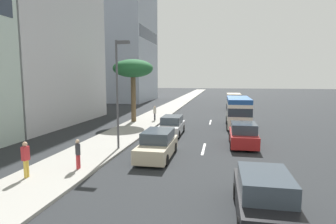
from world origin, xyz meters
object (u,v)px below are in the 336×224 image
van_lead (234,101)px  car_second (172,126)px  car_fifth (264,197)px  car_fourth (158,145)px  car_third (243,135)px  minibus_sixth (238,111)px  palm_tree (133,69)px  pedestrian_by_tree (155,112)px  street_lamp (119,83)px  pedestrian_near_lamp (78,153)px  pedestrian_mid_block (26,158)px

van_lead → car_second: van_lead is taller
car_second → car_fifth: 14.88m
car_second → car_fourth: (-7.09, -0.37, 0.03)m
car_third → minibus_sixth: size_ratio=0.65×
van_lead → car_second: bearing=163.5°
car_fourth → minibus_sixth: bearing=155.4°
car_fifth → palm_tree: palm_tree is taller
car_fifth → pedestrian_by_tree: bearing=23.2°
car_third → car_fourth: size_ratio=0.90×
minibus_sixth → street_lamp: (-10.85, 8.33, 2.91)m
car_second → pedestrian_by_tree: bearing=-155.0°
palm_tree → pedestrian_near_lamp: bearing=-172.5°
van_lead → pedestrian_near_lamp: size_ratio=3.06×
pedestrian_near_lamp → minibus_sixth: bearing=113.6°
minibus_sixth → pedestrian_mid_block: 20.05m
minibus_sixth → street_lamp: size_ratio=0.90×
pedestrian_by_tree → street_lamp: size_ratio=0.23×
minibus_sixth → pedestrian_near_lamp: size_ratio=4.13×
car_fourth → pedestrian_by_tree: pedestrian_by_tree is taller
pedestrian_by_tree → palm_tree: palm_tree is taller
van_lead → street_lamp: bearing=162.1°
car_fifth → car_second: bearing=22.3°
car_third → pedestrian_mid_block: (-8.98, 10.65, 0.32)m
van_lead → pedestrian_near_lamp: van_lead is taller
pedestrian_by_tree → minibus_sixth: bearing=-18.8°
street_lamp → minibus_sixth: bearing=-37.5°
minibus_sixth → pedestrian_mid_block: (-16.94, 10.73, -0.50)m
car_third → minibus_sixth: minibus_sixth is taller
pedestrian_mid_block → palm_tree: (17.57, 0.31, 4.66)m
car_fifth → van_lead: bearing=-0.7°
van_lead → car_third: size_ratio=1.13×
car_second → car_third: 6.54m
van_lead → palm_tree: 19.25m
car_fourth → street_lamp: street_lamp is taller
pedestrian_mid_block → car_fourth: bearing=-34.8°
car_fourth → street_lamp: size_ratio=0.65×
van_lead → car_fifth: 34.26m
car_third → car_fourth: (-4.00, 5.40, -0.01)m
car_second → pedestrian_by_tree: (6.66, 3.11, 0.28)m
car_third → car_fifth: car_fifth is taller
car_fourth → car_fifth: size_ratio=1.02×
pedestrian_near_lamp → street_lamp: street_lamp is taller
pedestrian_by_tree → palm_tree: bearing=-158.2°
car_third → pedestrian_near_lamp: (-7.32, 8.88, 0.20)m
car_fourth → pedestrian_by_tree: bearing=-165.8°
car_third → car_fourth: 6.72m
minibus_sixth → palm_tree: size_ratio=0.96×
car_second → minibus_sixth: bearing=129.8°
street_lamp → palm_tree: bearing=13.3°
pedestrian_near_lamp → pedestrian_by_tree: pedestrian_by_tree is taller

